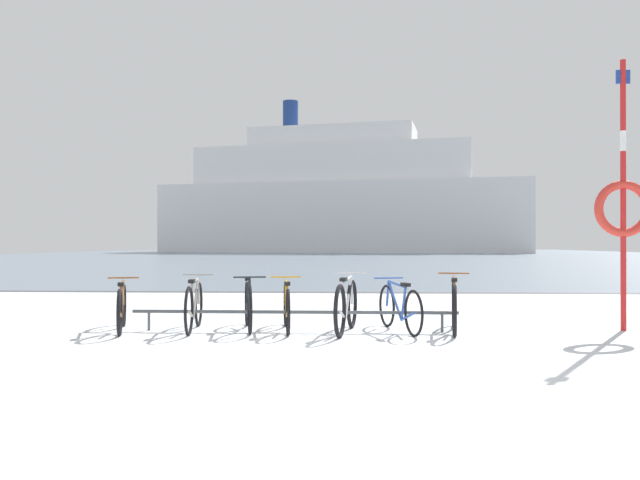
{
  "coord_description": "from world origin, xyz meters",
  "views": [
    {
      "loc": [
        0.18,
        -6.56,
        1.29
      ],
      "look_at": [
        -0.41,
        5.84,
        1.34
      ],
      "focal_mm": 35.88,
      "sensor_mm": 36.0,
      "label": 1
    }
  ],
  "objects_px": {
    "bicycle_1": "(194,306)",
    "bicycle_2": "(248,305)",
    "bicycle_0": "(122,307)",
    "bicycle_4": "(346,306)",
    "bicycle_3": "(287,307)",
    "bicycle_6": "(454,306)",
    "ferry_ship": "(340,201)",
    "rescue_post": "(623,203)",
    "bicycle_5": "(399,307)"
  },
  "relations": [
    {
      "from": "bicycle_2",
      "to": "bicycle_4",
      "type": "height_order",
      "value": "bicycle_4"
    },
    {
      "from": "bicycle_6",
      "to": "ferry_ship",
      "type": "distance_m",
      "value": 78.63
    },
    {
      "from": "bicycle_0",
      "to": "bicycle_6",
      "type": "height_order",
      "value": "bicycle_6"
    },
    {
      "from": "bicycle_0",
      "to": "bicycle_5",
      "type": "relative_size",
      "value": 0.99
    },
    {
      "from": "rescue_post",
      "to": "bicycle_6",
      "type": "bearing_deg",
      "value": -174.07
    },
    {
      "from": "bicycle_1",
      "to": "bicycle_6",
      "type": "bearing_deg",
      "value": 0.79
    },
    {
      "from": "bicycle_3",
      "to": "bicycle_6",
      "type": "bearing_deg",
      "value": -0.84
    },
    {
      "from": "bicycle_1",
      "to": "bicycle_6",
      "type": "height_order",
      "value": "bicycle_6"
    },
    {
      "from": "bicycle_4",
      "to": "ferry_ship",
      "type": "height_order",
      "value": "ferry_ship"
    },
    {
      "from": "bicycle_4",
      "to": "ferry_ship",
      "type": "relative_size",
      "value": 0.03
    },
    {
      "from": "bicycle_5",
      "to": "ferry_ship",
      "type": "relative_size",
      "value": 0.03
    },
    {
      "from": "bicycle_0",
      "to": "bicycle_1",
      "type": "height_order",
      "value": "bicycle_1"
    },
    {
      "from": "bicycle_1",
      "to": "bicycle_5",
      "type": "height_order",
      "value": "bicycle_1"
    },
    {
      "from": "bicycle_2",
      "to": "bicycle_1",
      "type": "bearing_deg",
      "value": -171.35
    },
    {
      "from": "bicycle_5",
      "to": "bicycle_6",
      "type": "bearing_deg",
      "value": -0.51
    },
    {
      "from": "bicycle_2",
      "to": "bicycle_6",
      "type": "distance_m",
      "value": 3.01
    },
    {
      "from": "bicycle_4",
      "to": "bicycle_5",
      "type": "distance_m",
      "value": 0.78
    },
    {
      "from": "bicycle_0",
      "to": "bicycle_5",
      "type": "bearing_deg",
      "value": 1.86
    },
    {
      "from": "bicycle_2",
      "to": "ferry_ship",
      "type": "distance_m",
      "value": 78.51
    },
    {
      "from": "bicycle_4",
      "to": "bicycle_6",
      "type": "bearing_deg",
      "value": 5.51
    },
    {
      "from": "bicycle_3",
      "to": "bicycle_6",
      "type": "relative_size",
      "value": 1.02
    },
    {
      "from": "ferry_ship",
      "to": "bicycle_1",
      "type": "bearing_deg",
      "value": -90.58
    },
    {
      "from": "bicycle_4",
      "to": "bicycle_5",
      "type": "height_order",
      "value": "bicycle_4"
    },
    {
      "from": "bicycle_1",
      "to": "bicycle_2",
      "type": "xyz_separation_m",
      "value": [
        0.78,
        0.12,
        0.0
      ]
    },
    {
      "from": "bicycle_2",
      "to": "bicycle_6",
      "type": "bearing_deg",
      "value": -1.27
    },
    {
      "from": "bicycle_2",
      "to": "bicycle_0",
      "type": "bearing_deg",
      "value": -174.05
    },
    {
      "from": "bicycle_0",
      "to": "bicycle_2",
      "type": "xyz_separation_m",
      "value": [
        1.83,
        0.19,
        0.02
      ]
    },
    {
      "from": "rescue_post",
      "to": "bicycle_1",
      "type": "bearing_deg",
      "value": -177.16
    },
    {
      "from": "bicycle_1",
      "to": "rescue_post",
      "type": "relative_size",
      "value": 0.42
    },
    {
      "from": "rescue_post",
      "to": "ferry_ship",
      "type": "bearing_deg",
      "value": 94.03
    },
    {
      "from": "bicycle_1",
      "to": "bicycle_3",
      "type": "bearing_deg",
      "value": 3.71
    },
    {
      "from": "bicycle_0",
      "to": "ferry_ship",
      "type": "distance_m",
      "value": 78.72
    },
    {
      "from": "bicycle_1",
      "to": "rescue_post",
      "type": "bearing_deg",
      "value": 2.84
    },
    {
      "from": "bicycle_4",
      "to": "rescue_post",
      "type": "distance_m",
      "value": 4.34
    },
    {
      "from": "bicycle_1",
      "to": "bicycle_4",
      "type": "bearing_deg",
      "value": -2.51
    },
    {
      "from": "bicycle_0",
      "to": "bicycle_3",
      "type": "xyz_separation_m",
      "value": [
        2.4,
        0.16,
        0.01
      ]
    },
    {
      "from": "bicycle_2",
      "to": "bicycle_5",
      "type": "distance_m",
      "value": 2.22
    },
    {
      "from": "bicycle_0",
      "to": "bicycle_1",
      "type": "relative_size",
      "value": 0.98
    },
    {
      "from": "bicycle_2",
      "to": "bicycle_3",
      "type": "xyz_separation_m",
      "value": [
        0.57,
        -0.03,
        -0.02
      ]
    },
    {
      "from": "bicycle_3",
      "to": "bicycle_5",
      "type": "height_order",
      "value": "bicycle_3"
    },
    {
      "from": "bicycle_3",
      "to": "bicycle_6",
      "type": "height_order",
      "value": "bicycle_6"
    },
    {
      "from": "bicycle_4",
      "to": "ferry_ship",
      "type": "bearing_deg",
      "value": 91.05
    },
    {
      "from": "bicycle_5",
      "to": "rescue_post",
      "type": "height_order",
      "value": "rescue_post"
    },
    {
      "from": "ferry_ship",
      "to": "bicycle_3",
      "type": "bearing_deg",
      "value": -89.59
    },
    {
      "from": "bicycle_4",
      "to": "bicycle_5",
      "type": "relative_size",
      "value": 1.06
    },
    {
      "from": "bicycle_6",
      "to": "ferry_ship",
      "type": "bearing_deg",
      "value": 92.19
    },
    {
      "from": "bicycle_0",
      "to": "rescue_post",
      "type": "distance_m",
      "value": 7.51
    },
    {
      "from": "rescue_post",
      "to": "ferry_ship",
      "type": "xyz_separation_m",
      "value": [
        -5.5,
        78.03,
        5.22
      ]
    },
    {
      "from": "bicycle_0",
      "to": "bicycle_4",
      "type": "xyz_separation_m",
      "value": [
        3.28,
        -0.03,
        0.04
      ]
    },
    {
      "from": "bicycle_2",
      "to": "bicycle_5",
      "type": "xyz_separation_m",
      "value": [
        2.22,
        -0.06,
        -0.02
      ]
    }
  ]
}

